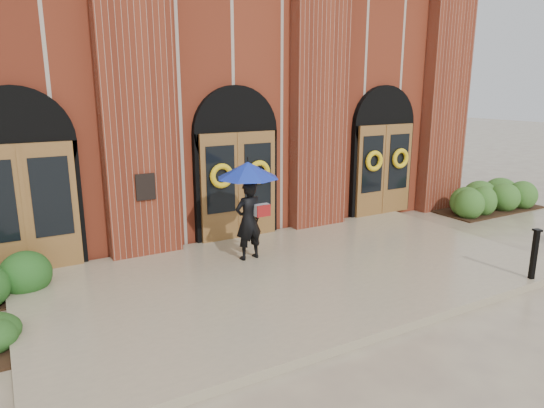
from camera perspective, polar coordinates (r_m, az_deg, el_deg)
ground at (r=9.52m, az=3.45°, el=-9.02°), size 90.00×90.00×0.00m
landing at (r=9.61m, az=2.96°, el=-8.31°), size 10.00×5.30×0.15m
church_building at (r=16.82m, az=-13.37°, el=12.77°), size 16.20×12.53×7.00m
man_with_umbrella at (r=9.86m, az=-2.81°, el=1.44°), size 1.39×1.39×2.05m
metal_post at (r=10.28m, az=28.48°, el=-5.08°), size 0.16×0.16×0.97m
hedge_wall_right at (r=16.11m, az=24.19°, el=0.79°), size 3.18×1.27×0.82m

